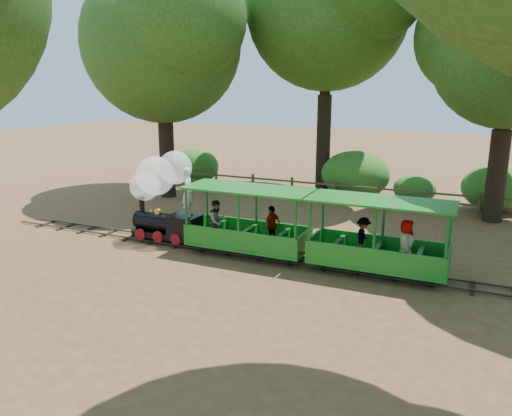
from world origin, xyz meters
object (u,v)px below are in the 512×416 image
at_px(locomotive, 162,190).
at_px(carriage_rear, 380,246).
at_px(carriage_front, 245,229).
at_px(fence, 356,192).

height_order(locomotive, carriage_rear, locomotive).
relative_size(locomotive, carriage_rear, 0.81).
distance_m(locomotive, carriage_front, 3.25).
bearing_deg(fence, locomotive, -120.71).
bearing_deg(fence, carriage_front, -101.24).
xyz_separation_m(locomotive, carriage_front, (3.11, -0.10, -0.93)).
distance_m(carriage_rear, fence, 8.39).
bearing_deg(fence, carriage_rear, -72.40).
xyz_separation_m(locomotive, fence, (4.71, 7.93, -1.20)).
height_order(locomotive, carriage_front, locomotive).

